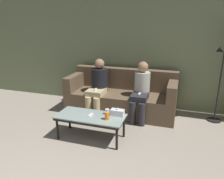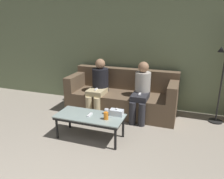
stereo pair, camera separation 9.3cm
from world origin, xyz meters
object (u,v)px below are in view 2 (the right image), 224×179
object	(u,v)px
couch	(122,97)
seated_person_left_end	(99,85)
game_remote	(90,115)
coffee_table	(90,118)
cup_near_left	(107,111)
seated_person_mid_left	(141,90)
cup_near_right	(106,116)
standing_lamp	(224,71)
tissue_box	(117,112)

from	to	relation	value
couch	seated_person_left_end	xyz separation A→B (m)	(-0.46, -0.20, 0.29)
game_remote	coffee_table	bearing A→B (deg)	0.00
game_remote	cup_near_left	bearing A→B (deg)	32.13
couch	seated_person_mid_left	size ratio (longest dim) A/B	1.99
cup_near_left	cup_near_right	xyz separation A→B (m)	(0.07, -0.20, 0.02)
seated_person_mid_left	cup_near_left	bearing A→B (deg)	-113.89
coffee_table	game_remote	bearing A→B (deg)	0.00
couch	standing_lamp	distance (m)	2.03
game_remote	seated_person_mid_left	size ratio (longest dim) A/B	0.13
couch	game_remote	distance (m)	1.27
coffee_table	seated_person_mid_left	bearing A→B (deg)	58.66
cup_near_right	seated_person_mid_left	xyz separation A→B (m)	(0.33, 1.09, 0.14)
cup_near_right	seated_person_left_end	size ratio (longest dim) A/B	0.10
cup_near_left	game_remote	distance (m)	0.28
coffee_table	seated_person_left_end	world-z (taller)	seated_person_left_end
seated_person_left_end	cup_near_right	bearing A→B (deg)	-62.03
seated_person_mid_left	seated_person_left_end	bearing A→B (deg)	179.15
couch	cup_near_left	size ratio (longest dim) A/B	25.89
couch	cup_near_right	world-z (taller)	couch
coffee_table	cup_near_left	xyz separation A→B (m)	(0.24, 0.15, 0.09)
cup_near_right	tissue_box	size ratio (longest dim) A/B	0.54
cup_near_left	seated_person_mid_left	bearing A→B (deg)	66.11
cup_near_right	tissue_box	world-z (taller)	tissue_box
tissue_box	game_remote	bearing A→B (deg)	-160.27
standing_lamp	cup_near_left	bearing A→B (deg)	-146.21
coffee_table	couch	bearing A→B (deg)	82.00
standing_lamp	seated_person_mid_left	bearing A→B (deg)	-166.59
cup_near_left	seated_person_left_end	distance (m)	1.05
standing_lamp	seated_person_left_end	size ratio (longest dim) A/B	1.45
couch	cup_near_right	distance (m)	1.32
cup_near_right	standing_lamp	world-z (taller)	standing_lamp
game_remote	standing_lamp	world-z (taller)	standing_lamp
couch	seated_person_mid_left	bearing A→B (deg)	-25.61
couch	seated_person_left_end	bearing A→B (deg)	-155.79
cup_near_right	game_remote	xyz separation A→B (m)	(-0.31, 0.05, -0.05)
cup_near_left	tissue_box	distance (m)	0.18
cup_near_right	cup_near_left	bearing A→B (deg)	108.51
cup_near_right	standing_lamp	bearing A→B (deg)	38.87
coffee_table	game_remote	xyz separation A→B (m)	(0.00, 0.00, 0.05)
coffee_table	tissue_box	xyz separation A→B (m)	(0.42, 0.15, 0.09)
cup_near_right	game_remote	bearing A→B (deg)	170.93
coffee_table	cup_near_right	bearing A→B (deg)	-9.07
tissue_box	seated_person_mid_left	world-z (taller)	seated_person_mid_left
game_remote	seated_person_left_end	bearing A→B (deg)	104.86
seated_person_left_end	tissue_box	bearing A→B (deg)	-52.39
tissue_box	game_remote	xyz separation A→B (m)	(-0.42, -0.15, -0.04)
cup_near_left	seated_person_mid_left	xyz separation A→B (m)	(0.39, 0.89, 0.16)
coffee_table	cup_near_left	world-z (taller)	cup_near_left
couch	cup_near_left	world-z (taller)	couch
cup_near_left	seated_person_left_end	size ratio (longest dim) A/B	0.08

